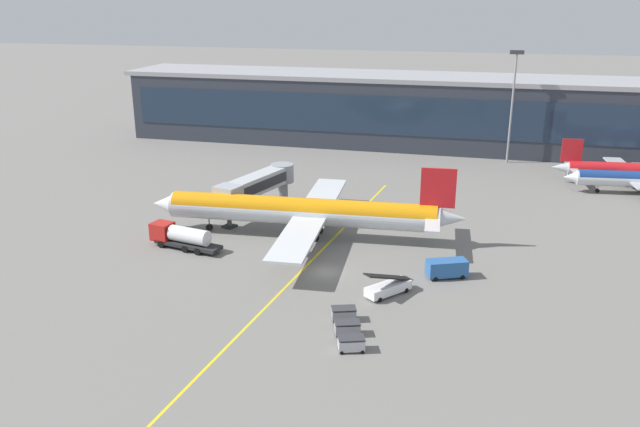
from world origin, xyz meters
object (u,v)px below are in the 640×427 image
(fuel_tanker, at_px, (181,236))
(baggage_cart_0, at_px, (351,343))
(belt_loader, at_px, (388,287))
(commuter_jet_near, at_px, (634,171))
(main_airliner, at_px, (304,211))
(crew_van, at_px, (446,268))
(baggage_cart_1, at_px, (347,328))
(baggage_cart_2, at_px, (344,313))

(fuel_tanker, bearing_deg, baggage_cart_0, -36.16)
(belt_loader, bearing_deg, commuter_jet_near, 57.49)
(main_airliner, relative_size, commuter_jet_near, 1.58)
(crew_van, bearing_deg, main_airliner, 156.09)
(main_airliner, xyz_separation_m, fuel_tanker, (-15.38, -8.67, -2.20))
(belt_loader, relative_size, commuter_jet_near, 0.21)
(fuel_tanker, relative_size, belt_loader, 1.79)
(belt_loader, height_order, baggage_cart_1, belt_loader)
(baggage_cart_1, distance_m, baggage_cart_2, 3.20)
(fuel_tanker, xyz_separation_m, baggage_cart_0, (28.83, -21.07, -0.96))
(baggage_cart_0, height_order, baggage_cart_1, same)
(main_airliner, xyz_separation_m, crew_van, (21.25, -9.42, -2.63))
(baggage_cart_2, bearing_deg, main_airliner, 115.53)
(baggage_cart_0, bearing_deg, baggage_cart_2, 109.44)
(belt_loader, bearing_deg, fuel_tanker, 166.05)
(main_airliner, height_order, crew_van, main_airliner)
(fuel_tanker, height_order, baggage_cart_2, fuel_tanker)
(commuter_jet_near, bearing_deg, belt_loader, -122.51)
(belt_loader, bearing_deg, main_airliner, 132.82)
(baggage_cart_1, bearing_deg, baggage_cart_0, -70.56)
(main_airliner, relative_size, crew_van, 8.61)
(crew_van, relative_size, baggage_cart_0, 1.80)
(main_airliner, bearing_deg, baggage_cart_0, -65.66)
(crew_van, height_order, baggage_cart_1, crew_van)
(main_airliner, height_order, belt_loader, main_airliner)
(crew_van, bearing_deg, belt_loader, -132.46)
(crew_van, distance_m, baggage_cart_1, 19.44)
(commuter_jet_near, bearing_deg, fuel_tanker, -143.25)
(fuel_tanker, distance_m, crew_van, 36.64)
(baggage_cart_0, relative_size, baggage_cart_2, 1.00)
(main_airliner, distance_m, belt_loader, 22.31)
(belt_loader, xyz_separation_m, commuter_jet_near, (36.78, 57.73, 1.77))
(baggage_cart_2, relative_size, commuter_jet_near, 0.10)
(baggage_cart_2, bearing_deg, belt_loader, 63.60)
(fuel_tanker, relative_size, commuter_jet_near, 0.37)
(main_airliner, xyz_separation_m, baggage_cart_0, (13.45, -29.73, -3.16))
(baggage_cart_2, bearing_deg, baggage_cart_0, -70.56)
(baggage_cart_1, height_order, baggage_cart_2, same)
(fuel_tanker, bearing_deg, baggage_cart_1, -33.03)
(crew_van, distance_m, baggage_cart_2, 17.40)
(main_airliner, bearing_deg, commuter_jet_near, 38.69)
(baggage_cart_1, xyz_separation_m, commuter_jet_near, (39.43, 68.22, 1.98))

